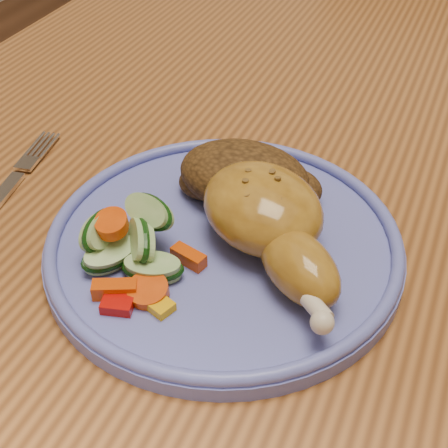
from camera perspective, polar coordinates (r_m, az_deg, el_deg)
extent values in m
cube|color=#935727|center=(0.55, 9.58, 1.71)|extent=(0.90, 1.40, 0.04)
cube|color=brown|center=(1.37, -0.59, 8.68)|extent=(0.06, 0.06, 0.71)
cube|color=#4C2D16|center=(1.17, 15.35, 5.49)|extent=(0.42, 0.42, 0.04)
cylinder|color=#4C2D16|center=(1.21, 3.47, -5.75)|extent=(0.04, 0.04, 0.41)
cylinder|color=#4C2D16|center=(1.47, 8.41, 3.59)|extent=(0.04, 0.04, 0.41)
cylinder|color=#5861B9|center=(0.47, 0.00, -1.97)|extent=(0.27, 0.27, 0.01)
torus|color=#5861B9|center=(0.46, 0.00, -0.95)|extent=(0.26, 0.26, 0.01)
ellipsoid|color=#A97723|center=(0.45, 3.55, 1.49)|extent=(0.13, 0.12, 0.05)
ellipsoid|color=#A97723|center=(0.42, 6.89, -3.80)|extent=(0.09, 0.08, 0.04)
sphere|color=beige|center=(0.38, 8.97, -8.90)|extent=(0.02, 0.02, 0.02)
ellipsoid|color=#4B2F12|center=(0.49, 1.86, 4.42)|extent=(0.11, 0.08, 0.05)
ellipsoid|color=#4B2F12|center=(0.50, 6.00, 3.32)|extent=(0.05, 0.04, 0.03)
ellipsoid|color=#4B2F12|center=(0.50, -1.71, 3.84)|extent=(0.04, 0.04, 0.02)
cube|color=#A50A05|center=(0.42, -9.67, -7.17)|extent=(0.02, 0.02, 0.01)
cube|color=#E5A507|center=(0.41, -5.87, -7.46)|extent=(0.02, 0.02, 0.01)
cylinder|color=#DD4507|center=(0.44, -10.24, -0.11)|extent=(0.02, 0.02, 0.01)
cylinder|color=#DD4507|center=(0.47, -10.16, -0.18)|extent=(0.02, 0.03, 0.01)
cylinder|color=#DD4507|center=(0.42, -6.95, -6.11)|extent=(0.03, 0.03, 0.01)
cube|color=#DD4507|center=(0.44, -3.25, -3.04)|extent=(0.03, 0.02, 0.01)
cube|color=#DD4507|center=(0.42, -9.96, -5.92)|extent=(0.03, 0.02, 0.01)
cylinder|color=#DD4507|center=(0.44, -10.20, 0.13)|extent=(0.02, 0.02, 0.01)
cylinder|color=#A5C580|center=(0.44, -7.58, -1.42)|extent=(0.04, 0.05, 0.04)
cylinder|color=#A5C580|center=(0.46, -9.26, -1.34)|extent=(0.06, 0.06, 0.02)
cylinder|color=#A5C580|center=(0.45, -11.16, -0.54)|extent=(0.03, 0.04, 0.04)
cylinder|color=#A5C580|center=(0.44, -10.39, -2.80)|extent=(0.06, 0.05, 0.02)
cylinder|color=#A5C580|center=(0.45, -6.85, 1.12)|extent=(0.05, 0.05, 0.04)
cylinder|color=#A5C580|center=(0.43, -6.52, -4.02)|extent=(0.05, 0.05, 0.02)
cube|color=silver|center=(0.58, -17.58, 5.31)|extent=(0.03, 0.06, 0.00)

